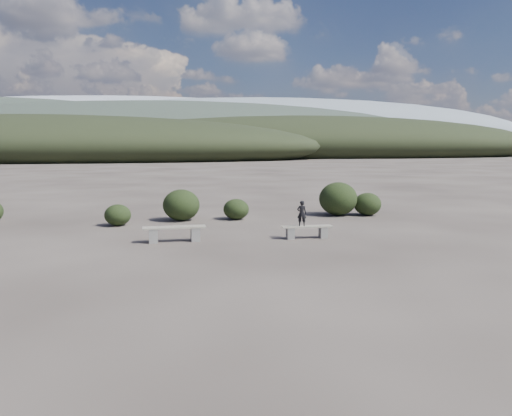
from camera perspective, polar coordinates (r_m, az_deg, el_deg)
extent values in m
plane|color=#312A26|center=(12.15, -0.27, -7.29)|extent=(1200.00, 1200.00, 0.00)
cube|color=slate|center=(15.94, -11.65, -3.13)|extent=(0.29, 0.39, 0.44)
cube|color=slate|center=(16.01, -6.95, -2.99)|extent=(0.29, 0.39, 0.44)
cube|color=gray|center=(15.92, -9.31, -2.19)|extent=(1.98, 0.49, 0.05)
cube|color=slate|center=(16.28, 3.93, -2.90)|extent=(0.24, 0.33, 0.37)
cube|color=slate|center=(16.56, 7.69, -2.78)|extent=(0.24, 0.33, 0.37)
cube|color=gray|center=(16.37, 5.84, -2.12)|extent=(1.68, 0.38, 0.05)
imported|color=black|center=(16.26, 5.25, -0.61)|extent=(0.34, 0.26, 0.83)
ellipsoid|color=black|center=(19.56, -15.53, -0.78)|extent=(0.99, 0.99, 0.81)
ellipsoid|color=black|center=(20.32, -8.54, 0.34)|extent=(1.48, 1.48, 1.27)
ellipsoid|color=black|center=(20.44, -2.29, -0.14)|extent=(1.06, 1.06, 0.85)
ellipsoid|color=black|center=(21.89, 9.37, 1.05)|extent=(1.65, 1.65, 1.44)
ellipsoid|color=black|center=(22.14, 12.63, 0.44)|extent=(1.18, 1.18, 0.98)
ellipsoid|color=black|center=(104.16, -23.03, 6.49)|extent=(110.00, 40.00, 12.00)
ellipsoid|color=black|center=(127.10, 6.86, 7.25)|extent=(120.00, 44.00, 14.00)
ellipsoid|color=#2B352C|center=(171.62, -9.54, 7.95)|extent=(190.00, 64.00, 24.00)
ellipsoid|color=gray|center=(319.87, 2.92, 8.48)|extent=(340.00, 110.00, 44.00)
ellipsoid|color=#969CA9|center=(412.65, -14.16, 8.37)|extent=(460.00, 140.00, 56.00)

